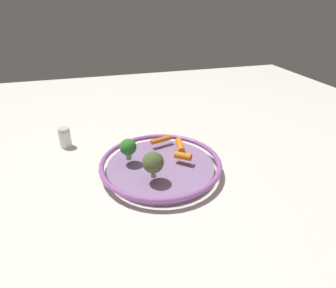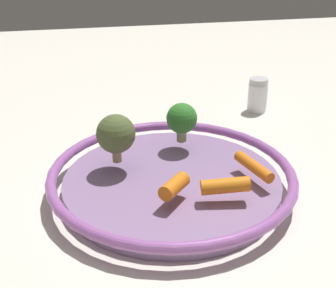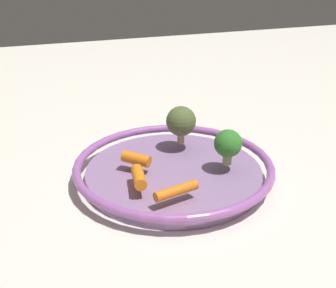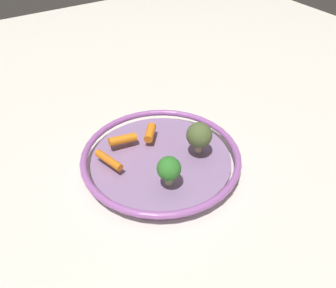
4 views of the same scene
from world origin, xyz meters
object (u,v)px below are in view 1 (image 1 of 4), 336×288
serving_bowl (161,166)px  broccoli_floret_small (153,163)px  baby_carrot_back (162,140)px  baby_carrot_center (180,145)px  salt_shaker (65,138)px  baby_carrot_right (183,156)px  broccoli_floret_mid (128,147)px

serving_bowl → broccoli_floret_small: (0.04, 0.07, 0.06)m
baby_carrot_back → baby_carrot_center: size_ratio=1.18×
baby_carrot_center → salt_shaker: salt_shaker is taller
baby_carrot_right → salt_shaker: (0.31, -0.23, -0.01)m
baby_carrot_center → salt_shaker: 0.37m
baby_carrot_center → broccoli_floret_mid: 0.16m
baby_carrot_back → broccoli_floret_small: bearing=69.2°
broccoli_floret_mid → broccoli_floret_small: bearing=114.2°
baby_carrot_center → broccoli_floret_mid: (0.15, 0.02, 0.03)m
broccoli_floret_small → salt_shaker: size_ratio=1.05×
baby_carrot_center → baby_carrot_right: same height
serving_bowl → baby_carrot_center: baby_carrot_center is taller
baby_carrot_right → broccoli_floret_small: broccoli_floret_small is taller
serving_bowl → baby_carrot_center: (-0.07, -0.05, 0.03)m
broccoli_floret_small → salt_shaker: bearing=-52.9°
broccoli_floret_small → broccoli_floret_mid: bearing=-65.8°
serving_bowl → salt_shaker: 0.34m
baby_carrot_right → broccoli_floret_mid: broccoli_floret_mid is taller
baby_carrot_right → salt_shaker: salt_shaker is taller
broccoli_floret_mid → salt_shaker: size_ratio=0.91×
broccoli_floret_mid → salt_shaker: 0.26m
baby_carrot_back → broccoli_floret_small: size_ratio=1.03×
broccoli_floret_mid → broccoli_floret_small: broccoli_floret_small is taller
serving_bowl → baby_carrot_right: baby_carrot_right is taller
broccoli_floret_small → baby_carrot_center: bearing=-132.0°
serving_bowl → baby_carrot_center: 0.09m
baby_carrot_back → salt_shaker: salt_shaker is taller
broccoli_floret_small → baby_carrot_right: bearing=-148.6°
baby_carrot_center → broccoli_floret_small: broccoli_floret_small is taller
broccoli_floret_mid → broccoli_floret_small: size_ratio=0.87×
baby_carrot_center → salt_shaker: size_ratio=0.91×
baby_carrot_right → broccoli_floret_small: bearing=31.4°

